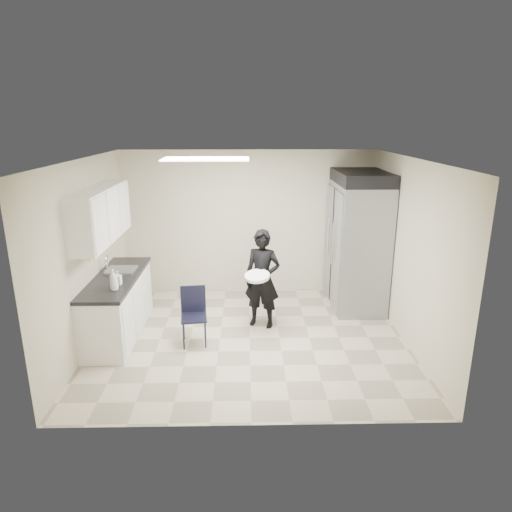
{
  "coord_description": "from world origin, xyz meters",
  "views": [
    {
      "loc": [
        -0.04,
        -6.1,
        3.1
      ],
      "look_at": [
        0.1,
        0.2,
        1.21
      ],
      "focal_mm": 32.0,
      "sensor_mm": 36.0,
      "label": 1
    }
  ],
  "objects_px": {
    "commercial_fridge": "(357,246)",
    "folding_chair": "(194,318)",
    "man_tuxedo": "(262,279)",
    "lower_counter": "(118,307)"
  },
  "relations": [
    {
      "from": "commercial_fridge",
      "to": "folding_chair",
      "type": "height_order",
      "value": "commercial_fridge"
    },
    {
      "from": "man_tuxedo",
      "to": "lower_counter",
      "type": "bearing_deg",
      "value": -153.54
    },
    {
      "from": "lower_counter",
      "to": "folding_chair",
      "type": "xyz_separation_m",
      "value": [
        1.16,
        -0.35,
        -0.03
      ]
    },
    {
      "from": "commercial_fridge",
      "to": "man_tuxedo",
      "type": "bearing_deg",
      "value": -153.39
    },
    {
      "from": "folding_chair",
      "to": "man_tuxedo",
      "type": "height_order",
      "value": "man_tuxedo"
    },
    {
      "from": "folding_chair",
      "to": "man_tuxedo",
      "type": "bearing_deg",
      "value": 24.51
    },
    {
      "from": "commercial_fridge",
      "to": "folding_chair",
      "type": "bearing_deg",
      "value": -151.56
    },
    {
      "from": "folding_chair",
      "to": "commercial_fridge",
      "type": "bearing_deg",
      "value": 21.62
    },
    {
      "from": "lower_counter",
      "to": "commercial_fridge",
      "type": "distance_m",
      "value": 3.98
    },
    {
      "from": "commercial_fridge",
      "to": "man_tuxedo",
      "type": "distance_m",
      "value": 1.85
    }
  ]
}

